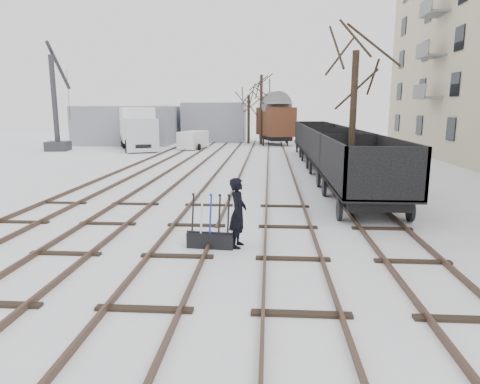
# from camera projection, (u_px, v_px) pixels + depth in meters

# --- Properties ---
(ground) EXTENTS (120.00, 120.00, 0.00)m
(ground) POSITION_uv_depth(u_px,v_px,m) (177.00, 257.00, 11.14)
(ground) COLOR white
(ground) RESTS_ON ground
(tracks) EXTENTS (13.90, 52.00, 0.16)m
(tracks) POSITION_uv_depth(u_px,v_px,m) (228.00, 175.00, 24.52)
(tracks) COLOR black
(tracks) RESTS_ON ground
(shed_left) EXTENTS (10.00, 8.00, 4.10)m
(shed_left) POSITION_uv_depth(u_px,v_px,m) (129.00, 125.00, 46.86)
(shed_left) COLOR gray
(shed_left) RESTS_ON ground
(shed_right) EXTENTS (7.00, 6.00, 4.50)m
(shed_right) POSITION_uv_depth(u_px,v_px,m) (215.00, 122.00, 50.13)
(shed_right) COLOR gray
(shed_right) RESTS_ON ground
(ground_frame) EXTENTS (1.33, 0.54, 1.49)m
(ground_frame) POSITION_uv_depth(u_px,v_px,m) (211.00, 237.00, 11.89)
(ground_frame) COLOR black
(ground_frame) RESTS_ON ground
(worker) EXTENTS (0.56, 0.77, 1.96)m
(worker) POSITION_uv_depth(u_px,v_px,m) (238.00, 213.00, 11.80)
(worker) COLOR black
(worker) RESTS_ON ground
(freight_wagon_a) EXTENTS (2.61, 6.53, 2.66)m
(freight_wagon_a) POSITION_uv_depth(u_px,v_px,m) (363.00, 182.00, 16.57)
(freight_wagon_a) COLOR black
(freight_wagon_a) RESTS_ON ground
(freight_wagon_b) EXTENTS (2.61, 6.53, 2.66)m
(freight_wagon_b) POSITION_uv_depth(u_px,v_px,m) (337.00, 161.00, 22.84)
(freight_wagon_b) COLOR black
(freight_wagon_b) RESTS_ON ground
(freight_wagon_c) EXTENTS (2.61, 6.53, 2.66)m
(freight_wagon_c) POSITION_uv_depth(u_px,v_px,m) (323.00, 150.00, 29.10)
(freight_wagon_c) COLOR black
(freight_wagon_c) RESTS_ON ground
(freight_wagon_d) EXTENTS (2.61, 6.53, 2.66)m
(freight_wagon_d) POSITION_uv_depth(u_px,v_px,m) (313.00, 143.00, 35.37)
(freight_wagon_d) COLOR black
(freight_wagon_d) RESTS_ON ground
(box_van_wagon) EXTENTS (4.49, 6.27, 4.32)m
(box_van_wagon) POSITION_uv_depth(u_px,v_px,m) (275.00, 121.00, 45.19)
(box_van_wagon) COLOR black
(box_van_wagon) RESTS_ON ground
(lorry) EXTENTS (4.87, 8.97, 3.89)m
(lorry) POSITION_uv_depth(u_px,v_px,m) (137.00, 128.00, 40.00)
(lorry) COLOR black
(lorry) RESTS_ON ground
(panel_van) EXTENTS (2.53, 4.08, 1.67)m
(panel_van) POSITION_uv_depth(u_px,v_px,m) (193.00, 140.00, 40.47)
(panel_van) COLOR white
(panel_van) RESTS_ON ground
(crane) EXTENTS (2.15, 5.65, 9.53)m
(crane) POSITION_uv_depth(u_px,v_px,m) (57.00, 123.00, 38.76)
(crane) COLOR #2F2E34
(crane) RESTS_ON ground
(tree_near) EXTENTS (0.30, 0.30, 6.25)m
(tree_near) POSITION_uv_depth(u_px,v_px,m) (352.00, 124.00, 18.92)
(tree_near) COLOR black
(tree_near) RESTS_ON ground
(tree_far_left) EXTENTS (0.30, 0.30, 5.20)m
(tree_far_left) POSITION_uv_depth(u_px,v_px,m) (249.00, 119.00, 46.60)
(tree_far_left) COLOR black
(tree_far_left) RESTS_ON ground
(tree_far_right) EXTENTS (0.30, 0.30, 7.24)m
(tree_far_right) POSITION_uv_depth(u_px,v_px,m) (261.00, 110.00, 45.05)
(tree_far_right) COLOR black
(tree_far_right) RESTS_ON ground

